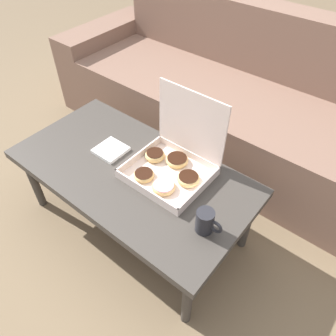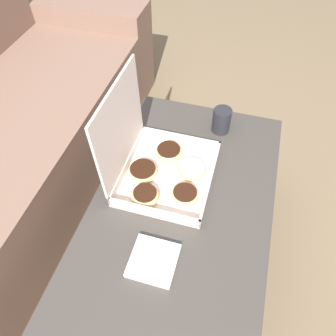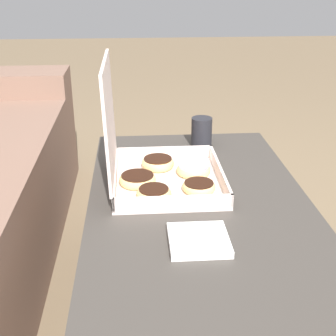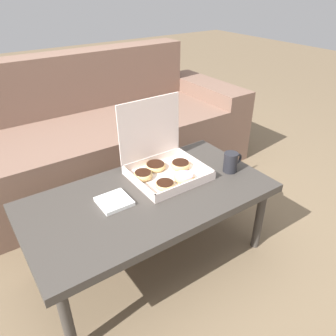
{
  "view_description": "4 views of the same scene",
  "coord_description": "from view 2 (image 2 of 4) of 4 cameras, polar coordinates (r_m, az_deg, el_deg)",
  "views": [
    {
      "loc": [
        0.83,
        -0.88,
        1.51
      ],
      "look_at": [
        0.16,
        -0.05,
        0.47
      ],
      "focal_mm": 35.0,
      "sensor_mm": 36.0,
      "label": 1
    },
    {
      "loc": [
        -0.55,
        -0.26,
        1.38
      ],
      "look_at": [
        0.16,
        -0.05,
        0.47
      ],
      "focal_mm": 35.0,
      "sensor_mm": 36.0,
      "label": 2
    },
    {
      "loc": [
        -1.09,
        0.04,
        1.02
      ],
      "look_at": [
        0.16,
        -0.05,
        0.47
      ],
      "focal_mm": 50.0,
      "sensor_mm": 36.0,
      "label": 3
    },
    {
      "loc": [
        -0.65,
        -1.22,
        1.31
      ],
      "look_at": [
        0.16,
        -0.05,
        0.47
      ],
      "focal_mm": 35.0,
      "sensor_mm": 36.0,
      "label": 4
    }
  ],
  "objects": [
    {
      "name": "ground_plane",
      "position": [
        1.5,
        -3.84,
        -15.63
      ],
      "size": [
        12.0,
        12.0,
        0.0
      ],
      "primitive_type": "plane",
      "color": "#756047"
    },
    {
      "name": "pastry_box",
      "position": [
        1.17,
        -1.84,
        0.5
      ],
      "size": [
        0.36,
        0.33,
        0.37
      ],
      "color": "silver",
      "rests_on": "coffee_table"
    },
    {
      "name": "coffee_mug",
      "position": [
        1.36,
        9.34,
        8.31
      ],
      "size": [
        0.12,
        0.07,
        0.11
      ],
      "color": "#232328",
      "rests_on": "coffee_table"
    },
    {
      "name": "coffee_table",
      "position": [
        1.15,
        1.64,
        -9.73
      ],
      "size": [
        1.17,
        0.62,
        0.42
      ],
      "color": "#3D3833",
      "rests_on": "ground_plane"
    },
    {
      "name": "napkin_stack",
      "position": [
        1.03,
        -2.55,
        -15.79
      ],
      "size": [
        0.14,
        0.14,
        0.02
      ],
      "color": "white",
      "rests_on": "coffee_table"
    }
  ]
}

